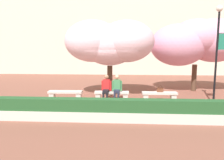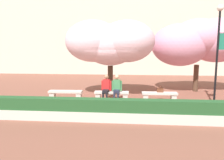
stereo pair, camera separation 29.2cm
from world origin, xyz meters
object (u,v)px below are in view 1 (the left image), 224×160
object	(u,v)px
stone_bench_west_end	(65,94)
stone_bench_center	(159,95)
handbag	(160,89)
stone_bench_near_west	(112,94)
person_seated_left	(106,87)
cherry_tree_secondary	(196,42)
person_seated_right	(117,87)
cherry_tree_main	(110,43)
lamp_post_with_banner	(217,47)

from	to	relation	value
stone_bench_west_end	stone_bench_center	xyz separation A→B (m)	(4.72, 0.00, 0.00)
stone_bench_center	handbag	size ratio (longest dim) A/B	5.07
stone_bench_west_end	stone_bench_near_west	xyz separation A→B (m)	(2.36, 0.00, 0.00)
person_seated_left	handbag	size ratio (longest dim) A/B	3.81
stone_bench_near_west	cherry_tree_secondary	bearing A→B (deg)	29.88
stone_bench_west_end	stone_bench_near_west	world-z (taller)	same
person_seated_left	person_seated_right	xyz separation A→B (m)	(0.53, -0.00, 0.00)
person_seated_left	cherry_tree_main	bearing A→B (deg)	83.86
person_seated_right	lamp_post_with_banner	bearing A→B (deg)	-6.86
stone_bench_center	stone_bench_west_end	bearing A→B (deg)	180.00
stone_bench_near_west	cherry_tree_main	world-z (taller)	cherry_tree_main
handbag	cherry_tree_secondary	xyz separation A→B (m)	(2.47, 2.77, 2.41)
handbag	stone_bench_west_end	bearing A→B (deg)	-179.71
person_seated_right	cherry_tree_main	bearing A→B (deg)	109.93
stone_bench_near_west	person_seated_left	size ratio (longest dim) A/B	1.33
stone_bench_near_west	lamp_post_with_banner	distance (m)	5.33
lamp_post_with_banner	stone_bench_center	bearing A→B (deg)	166.03
handbag	stone_bench_center	bearing A→B (deg)	-134.89
person_seated_left	person_seated_right	world-z (taller)	same
stone_bench_center	handbag	xyz separation A→B (m)	(0.02, 0.02, 0.28)
person_seated_left	handbag	world-z (taller)	person_seated_left
person_seated_left	handbag	xyz separation A→B (m)	(2.65, 0.08, -0.12)
stone_bench_west_end	cherry_tree_main	size ratio (longest dim) A/B	0.36
stone_bench_near_west	cherry_tree_secondary	distance (m)	6.22
person_seated_left	lamp_post_with_banner	world-z (taller)	lamp_post_with_banner
cherry_tree_secondary	stone_bench_near_west	bearing A→B (deg)	-150.12
person_seated_right	cherry_tree_secondary	world-z (taller)	cherry_tree_secondary
cherry_tree_main	handbag	bearing A→B (deg)	-22.42
person_seated_right	cherry_tree_main	distance (m)	2.49
stone_bench_near_west	lamp_post_with_banner	size ratio (longest dim) A/B	0.39
person_seated_right	stone_bench_west_end	bearing A→B (deg)	178.83
person_seated_left	cherry_tree_secondary	distance (m)	6.29
person_seated_left	cherry_tree_main	world-z (taller)	cherry_tree_main
stone_bench_west_end	person_seated_right	world-z (taller)	person_seated_right
stone_bench_near_west	handbag	distance (m)	2.40
stone_bench_west_end	person_seated_left	size ratio (longest dim) A/B	1.33
stone_bench_west_end	handbag	world-z (taller)	handbag
stone_bench_west_end	lamp_post_with_banner	distance (m)	7.50
person_seated_right	cherry_tree_main	world-z (taller)	cherry_tree_main
handbag	cherry_tree_main	distance (m)	3.58
stone_bench_center	lamp_post_with_banner	size ratio (longest dim) A/B	0.39
lamp_post_with_banner	cherry_tree_secondary	bearing A→B (deg)	88.05
stone_bench_near_west	person_seated_right	size ratio (longest dim) A/B	1.33
stone_bench_center	person_seated_left	world-z (taller)	person_seated_left
cherry_tree_secondary	lamp_post_with_banner	size ratio (longest dim) A/B	1.24
person_seated_right	handbag	distance (m)	2.13
handbag	cherry_tree_secondary	size ratio (longest dim) A/B	0.06
person_seated_right	stone_bench_near_west	bearing A→B (deg)	168.35
stone_bench_near_west	handbag	bearing A→B (deg)	0.58
handbag	lamp_post_with_banner	size ratio (longest dim) A/B	0.08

